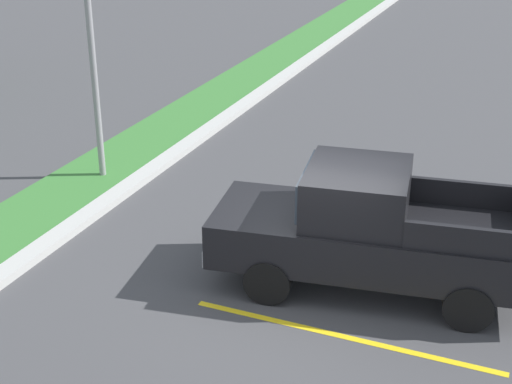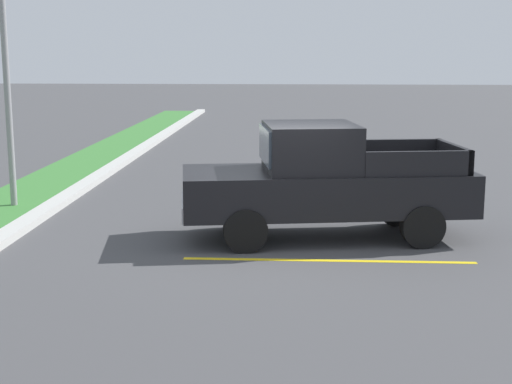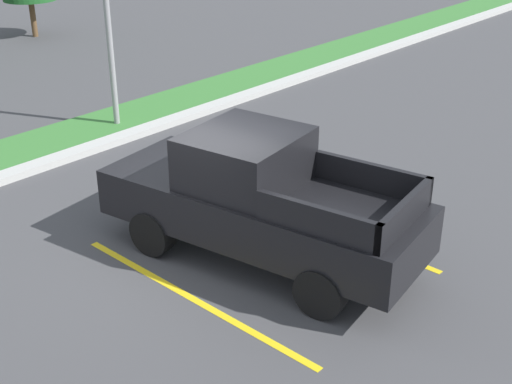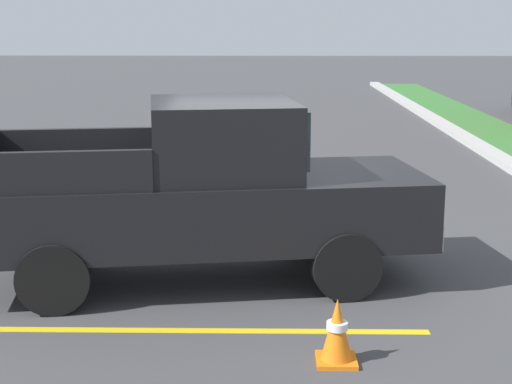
% 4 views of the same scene
% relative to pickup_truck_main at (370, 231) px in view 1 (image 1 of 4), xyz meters
% --- Properties ---
extents(ground_plane, '(120.00, 120.00, 0.00)m').
position_rel_pickup_truck_main_xyz_m(ground_plane, '(-0.66, 0.76, -1.04)').
color(ground_plane, '#424244').
extents(parking_line_near, '(0.12, 4.80, 0.01)m').
position_rel_pickup_truck_main_xyz_m(parking_line_near, '(-1.54, -0.05, -1.04)').
color(parking_line_near, yellow).
rests_on(parking_line_near, ground).
extents(parking_line_far, '(0.12, 4.80, 0.01)m').
position_rel_pickup_truck_main_xyz_m(parking_line_far, '(1.56, -0.05, -1.04)').
color(parking_line_far, yellow).
rests_on(parking_line_far, ground).
extents(curb_strip, '(56.00, 0.40, 0.15)m').
position_rel_pickup_truck_main_xyz_m(curb_strip, '(-0.66, 5.76, -0.97)').
color(curb_strip, '#B2B2AD').
rests_on(curb_strip, ground).
extents(grass_median, '(56.00, 1.80, 0.06)m').
position_rel_pickup_truck_main_xyz_m(grass_median, '(-0.66, 6.86, -1.01)').
color(grass_median, '#387533').
rests_on(grass_median, ground).
extents(pickup_truck_main, '(2.66, 5.45, 2.10)m').
position_rel_pickup_truck_main_xyz_m(pickup_truck_main, '(0.00, 0.00, 0.00)').
color(pickup_truck_main, black).
rests_on(pickup_truck_main, ground).
extents(street_light, '(0.24, 1.49, 6.28)m').
position_rel_pickup_truck_main_xyz_m(street_light, '(2.28, 6.49, 2.64)').
color(street_light, gray).
rests_on(street_light, ground).
extents(traffic_cone, '(0.36, 0.36, 0.60)m').
position_rel_pickup_truck_main_xyz_m(traffic_cone, '(2.26, 1.38, -0.75)').
color(traffic_cone, orange).
rests_on(traffic_cone, ground).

